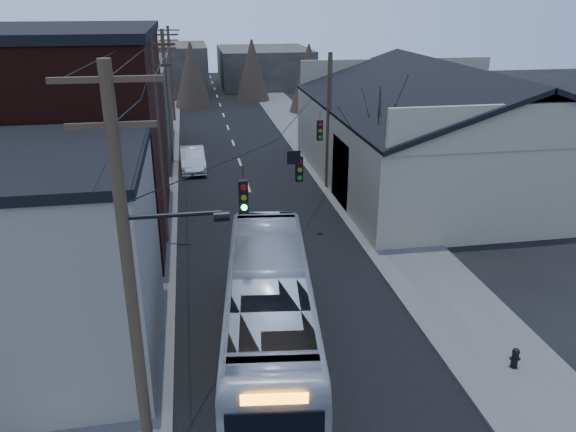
{
  "coord_description": "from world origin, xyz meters",
  "views": [
    {
      "loc": [
        -3.44,
        -8.53,
        11.61
      ],
      "look_at": [
        0.34,
        13.04,
        3.0
      ],
      "focal_mm": 35.0,
      "sensor_mm": 36.0,
      "label": 1
    }
  ],
  "objects": [
    {
      "name": "sidewalk_right",
      "position": [
        6.5,
        30.0,
        0.06
      ],
      "size": [
        4.0,
        110.0,
        0.12
      ],
      "primitive_type": "cube",
      "color": "#474744",
      "rests_on": "ground"
    },
    {
      "name": "road_surface",
      "position": [
        0.0,
        30.0,
        0.01
      ],
      "size": [
        9.0,
        110.0,
        0.02
      ],
      "primitive_type": "cube",
      "color": "black",
      "rests_on": "ground"
    },
    {
      "name": "parked_car",
      "position": [
        -3.46,
        30.63,
        0.78
      ],
      "size": [
        1.81,
        4.81,
        1.57
      ],
      "primitive_type": "imported",
      "rotation": [
        0.0,
        0.0,
        0.03
      ],
      "color": "#B3B6BB",
      "rests_on": "ground"
    },
    {
      "name": "warehouse",
      "position": [
        13.0,
        25.0,
        2.7
      ],
      "size": [
        16.16,
        20.6,
        7.73
      ],
      "color": "gray",
      "rests_on": "ground"
    },
    {
      "name": "building_clapboard",
      "position": [
        -9.0,
        9.0,
        3.5
      ],
      "size": [
        8.0,
        8.0,
        7.0
      ],
      "primitive_type": "cube",
      "color": "#70675D",
      "rests_on": "ground"
    },
    {
      "name": "bare_tree",
      "position": [
        6.5,
        20.0,
        3.6
      ],
      "size": [
        0.4,
        0.4,
        7.2
      ],
      "primitive_type": "cone",
      "color": "black",
      "rests_on": "ground"
    },
    {
      "name": "building_brick",
      "position": [
        -10.0,
        20.0,
        5.0
      ],
      "size": [
        10.0,
        12.0,
        10.0
      ],
      "primitive_type": "cube",
      "color": "black",
      "rests_on": "ground"
    },
    {
      "name": "fire_hydrant",
      "position": [
        6.62,
        5.44,
        0.51
      ],
      "size": [
        0.35,
        0.25,
        0.72
      ],
      "rotation": [
        0.0,
        0.0,
        -0.35
      ],
      "color": "black",
      "rests_on": "sidewalk_right"
    },
    {
      "name": "bus",
      "position": [
        -1.2,
        7.92,
        1.66
      ],
      "size": [
        4.2,
        12.2,
        3.33
      ],
      "primitive_type": "imported",
      "rotation": [
        0.0,
        0.0,
        3.02
      ],
      "color": "#B0B4BD",
      "rests_on": "ground"
    },
    {
      "name": "building_far_right",
      "position": [
        7.0,
        70.0,
        2.5
      ],
      "size": [
        12.0,
        14.0,
        5.0
      ],
      "primitive_type": "cube",
      "color": "#2D2924",
      "rests_on": "ground"
    },
    {
      "name": "building_left_far",
      "position": [
        -9.5,
        36.0,
        3.5
      ],
      "size": [
        9.0,
        14.0,
        7.0
      ],
      "primitive_type": "cube",
      "color": "#2D2924",
      "rests_on": "ground"
    },
    {
      "name": "sidewalk_left",
      "position": [
        -6.5,
        30.0,
        0.06
      ],
      "size": [
        4.0,
        110.0,
        0.12
      ],
      "primitive_type": "cube",
      "color": "#474744",
      "rests_on": "ground"
    },
    {
      "name": "building_far_left",
      "position": [
        -6.0,
        65.0,
        3.0
      ],
      "size": [
        10.0,
        12.0,
        6.0
      ],
      "primitive_type": "cube",
      "color": "#2D2924",
      "rests_on": "ground"
    },
    {
      "name": "utility_lines",
      "position": [
        -3.11,
        24.14,
        4.95
      ],
      "size": [
        11.24,
        45.28,
        10.5
      ],
      "color": "#382B1E",
      "rests_on": "ground"
    }
  ]
}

